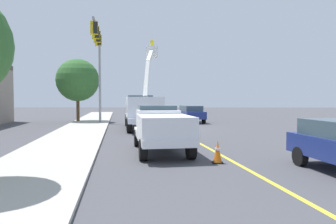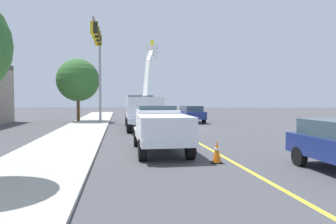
# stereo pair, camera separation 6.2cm
# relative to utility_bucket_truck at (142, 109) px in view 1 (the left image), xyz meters

# --- Properties ---
(ground) EXTENTS (120.00, 120.00, 0.00)m
(ground) POSITION_rel_utility_bucket_truck_xyz_m (-0.12, -2.46, -1.61)
(ground) COLOR #47474C
(sidewalk_far_side) EXTENTS (59.64, 14.60, 0.12)m
(sidewalk_far_side) POSITION_rel_utility_bucket_truck_xyz_m (-1.41, 4.43, -1.55)
(sidewalk_far_side) COLOR #B2ADA3
(sidewalk_far_side) RESTS_ON ground
(lane_centre_stripe) EXTENTS (49.17, 9.38, 0.01)m
(lane_centre_stripe) POSITION_rel_utility_bucket_truck_xyz_m (-0.12, -2.46, -1.61)
(lane_centre_stripe) COLOR yellow
(lane_centre_stripe) RESTS_ON ground
(utility_bucket_truck) EXTENTS (8.52, 3.97, 7.20)m
(utility_bucket_truck) POSITION_rel_utility_bucket_truck_xyz_m (0.00, 0.00, 0.00)
(utility_bucket_truck) COLOR white
(utility_bucket_truck) RESTS_ON ground
(service_pickup_truck) EXTENTS (5.89, 3.10, 2.06)m
(service_pickup_truck) POSITION_rel_utility_bucket_truck_xyz_m (-10.79, -2.00, -0.49)
(service_pickup_truck) COLOR white
(service_pickup_truck) RESTS_ON ground
(passing_minivan) EXTENTS (5.07, 2.75, 1.69)m
(passing_minivan) POSITION_rel_utility_bucket_truck_xyz_m (6.76, -4.17, -0.64)
(passing_minivan) COLOR navy
(passing_minivan) RESTS_ON ground
(traffic_cone_leading) EXTENTS (0.40, 0.40, 0.85)m
(traffic_cone_leading) POSITION_rel_utility_bucket_truck_xyz_m (-13.10, -4.22, -1.19)
(traffic_cone_leading) COLOR black
(traffic_cone_leading) RESTS_ON ground
(traffic_cone_mid_front) EXTENTS (0.40, 0.40, 0.74)m
(traffic_cone_mid_front) POSITION_rel_utility_bucket_truck_xyz_m (-4.06, -2.86, -1.25)
(traffic_cone_mid_front) COLOR black
(traffic_cone_mid_front) RESTS_ON ground
(traffic_cone_mid_rear) EXTENTS (0.40, 0.40, 0.86)m
(traffic_cone_mid_rear) POSITION_rel_utility_bucket_truck_xyz_m (4.38, -1.31, -1.19)
(traffic_cone_mid_rear) COLOR black
(traffic_cone_mid_rear) RESTS_ON ground
(traffic_signal_mast) EXTENTS (7.43, 1.61, 8.79)m
(traffic_signal_mast) POSITION_rel_utility_bucket_truck_xyz_m (2.41, 4.11, 4.84)
(traffic_signal_mast) COLOR gray
(traffic_signal_mast) RESTS_ON ground
(street_tree_right) EXTENTS (4.30, 4.30, 6.43)m
(street_tree_right) POSITION_rel_utility_bucket_truck_xyz_m (6.79, 7.33, 2.66)
(street_tree_right) COLOR brown
(street_tree_right) RESTS_ON ground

